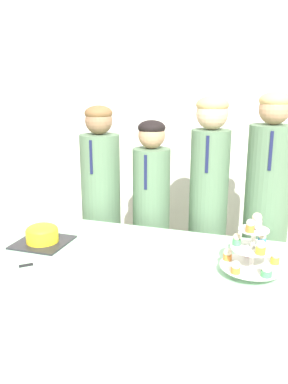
{
  "coord_description": "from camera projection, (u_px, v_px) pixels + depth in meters",
  "views": [
    {
      "loc": [
        0.53,
        -1.49,
        1.63
      ],
      "look_at": [
        -0.09,
        0.42,
        1.09
      ],
      "focal_mm": 38.0,
      "sensor_mm": 36.0,
      "label": 1
    }
  ],
  "objects": [
    {
      "name": "student_1",
      "position": [
        151.0,
        228.0,
        2.74
      ],
      "size": [
        0.25,
        0.25,
        1.4
      ],
      "color": "#567556",
      "rests_on": "ground_plane"
    },
    {
      "name": "round_cake",
      "position": [
        42.0,
        234.0,
        2.23
      ],
      "size": [
        0.28,
        0.28,
        0.11
      ],
      "color": "#232328",
      "rests_on": "table"
    },
    {
      "name": "table",
      "position": [
        158.0,
        320.0,
        2.2
      ],
      "size": [
        1.71,
        0.76,
        0.77
      ],
      "color": "#A8DBB2",
      "rests_on": "ground_plane"
    },
    {
      "name": "cupcake_stand",
      "position": [
        252.0,
        251.0,
        1.85
      ],
      "size": [
        0.28,
        0.28,
        0.29
      ],
      "color": "silver",
      "rests_on": "table"
    },
    {
      "name": "wall_back",
      "position": [
        209.0,
        118.0,
        3.23
      ],
      "size": [
        9.0,
        0.06,
        2.7
      ],
      "color": "silver",
      "rests_on": "ground_plane"
    },
    {
      "name": "student_0",
      "position": [
        102.0,
        217.0,
        2.84
      ],
      "size": [
        0.27,
        0.27,
        1.48
      ],
      "color": "#567556",
      "rests_on": "ground_plane"
    },
    {
      "name": "student_2",
      "position": [
        208.0,
        220.0,
        2.6
      ],
      "size": [
        0.24,
        0.25,
        1.55
      ],
      "color": "#567556",
      "rests_on": "ground_plane"
    },
    {
      "name": "cake_knife",
      "position": [
        34.0,
        264.0,
        1.98
      ],
      "size": [
        0.18,
        0.16,
        0.01
      ],
      "rotation": [
        0.0,
        0.0,
        0.73
      ],
      "color": "silver",
      "rests_on": "table"
    },
    {
      "name": "student_3",
      "position": [
        265.0,
        228.0,
        2.5
      ],
      "size": [
        0.27,
        0.27,
        1.58
      ],
      "color": "#567556",
      "rests_on": "ground_plane"
    }
  ]
}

